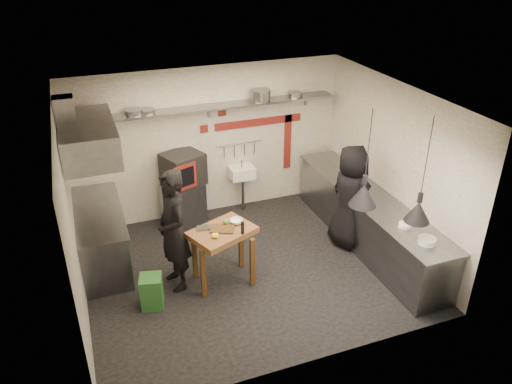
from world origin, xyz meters
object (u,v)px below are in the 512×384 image
object	(u,v)px
oven_stand	(184,204)
combi_oven	(183,169)
prep_table	(223,256)
green_bin	(152,291)
chef_left	(173,231)
chef_right	(350,197)

from	to	relation	value
oven_stand	combi_oven	size ratio (longest dim) A/B	1.25
prep_table	combi_oven	bearing A→B (deg)	71.39
combi_oven	green_bin	bearing A→B (deg)	-137.17
oven_stand	chef_left	bearing A→B (deg)	-128.57
combi_oven	green_bin	size ratio (longest dim) A/B	1.28
chef_left	prep_table	bearing A→B (deg)	66.22
combi_oven	prep_table	size ratio (longest dim) A/B	0.69
green_bin	chef_right	xyz separation A→B (m)	(3.44, 0.47, 0.66)
combi_oven	chef_right	world-z (taller)	chef_right
prep_table	chef_left	world-z (taller)	chef_left
oven_stand	combi_oven	xyz separation A→B (m)	(0.05, 0.04, 0.69)
green_bin	prep_table	distance (m)	1.17
prep_table	chef_right	size ratio (longest dim) A/B	0.51
combi_oven	chef_left	world-z (taller)	chef_left
prep_table	chef_left	xyz separation A→B (m)	(-0.69, 0.17, 0.49)
green_bin	chef_right	distance (m)	3.53
prep_table	chef_right	world-z (taller)	chef_right
combi_oven	chef_right	bearing A→B (deg)	-56.31
green_bin	oven_stand	bearing A→B (deg)	65.36
combi_oven	green_bin	distance (m)	2.51
green_bin	chef_left	distance (m)	0.91
prep_table	chef_left	distance (m)	0.86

